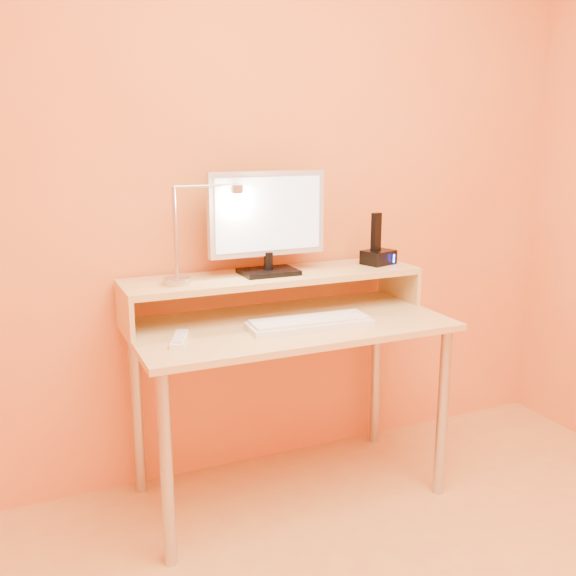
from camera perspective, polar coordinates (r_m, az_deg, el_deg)
name	(u,v)px	position (r m, az deg, el deg)	size (l,w,h in m)	color
wall_back	(258,177)	(2.64, -2.73, 9.91)	(3.00, 0.04, 2.50)	#DE8B3F
desk_leg_fl	(167,470)	(2.20, -10.81, -15.73)	(0.04, 0.04, 0.69)	#B0B1B7
desk_leg_fr	(442,413)	(2.63, 13.67, -10.83)	(0.04, 0.04, 0.69)	#B0B1B7
desk_leg_bl	(137,412)	(2.64, -13.35, -10.72)	(0.04, 0.04, 0.69)	#B0B1B7
desk_leg_br	(376,372)	(3.01, 7.86, -7.43)	(0.04, 0.04, 0.69)	#B0B1B7
desk_lower	(289,325)	(2.44, 0.13, -3.33)	(1.20, 0.60, 0.03)	#D8B56A
shelf_riser_left	(125,312)	(2.39, -14.43, -2.08)	(0.02, 0.30, 0.14)	#D8B56A
shelf_riser_right	(399,283)	(2.82, 9.91, 0.45)	(0.02, 0.30, 0.14)	#D8B56A
desk_shelf	(274,277)	(2.53, -1.24, 1.03)	(1.20, 0.30, 0.03)	#D8B56A
monitor_foot	(269,272)	(2.52, -1.76, 1.46)	(0.22, 0.16, 0.02)	black
monitor_neck	(268,261)	(2.51, -1.76, 2.45)	(0.04, 0.04, 0.07)	black
monitor_panel	(267,214)	(2.49, -1.88, 6.67)	(0.48, 0.04, 0.33)	#B4B4BA
monitor_back	(265,213)	(2.51, -2.08, 6.73)	(0.43, 0.01, 0.28)	black
monitor_screen	(269,214)	(2.47, -1.72, 6.63)	(0.44, 0.00, 0.28)	silver
lamp_base	(177,281)	(2.38, -9.90, 0.64)	(0.10, 0.10, 0.03)	#B0B1B7
lamp_post	(175,233)	(2.34, -10.07, 4.88)	(0.01, 0.01, 0.33)	#B0B1B7
lamp_arm	(206,186)	(2.36, -7.37, 9.06)	(0.01, 0.01, 0.24)	#B0B1B7
lamp_head	(237,189)	(2.39, -4.57, 8.83)	(0.04, 0.04, 0.03)	#B0B1B7
lamp_bulb	(237,193)	(2.40, -4.57, 8.45)	(0.03, 0.03, 0.00)	#FFEAC6
phone_dock	(378,257)	(2.74, 8.10, 2.75)	(0.13, 0.10, 0.06)	black
phone_handset	(376,232)	(2.71, 7.90, 5.01)	(0.04, 0.03, 0.16)	black
phone_led	(394,258)	(2.72, 9.47, 2.63)	(0.01, 0.00, 0.04)	#123EF1
keyboard	(310,324)	(2.37, 1.95, -3.23)	(0.47, 0.15, 0.02)	white
mouse	(357,317)	(2.45, 6.20, -2.58)	(0.06, 0.10, 0.04)	white
remote_control	(180,340)	(2.23, -9.69, -4.57)	(0.05, 0.17, 0.02)	white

